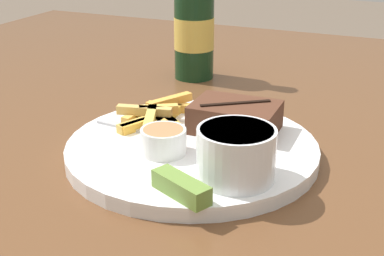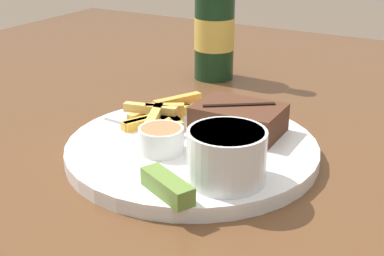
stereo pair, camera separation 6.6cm
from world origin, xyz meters
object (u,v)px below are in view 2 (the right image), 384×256
at_px(pickle_spear, 167,186).
at_px(beer_bottle, 214,31).
at_px(dipping_sauce_cup, 161,139).
at_px(fork_utensil, 140,127).
at_px(coleslaw_cup, 227,153).
at_px(dinner_plate, 192,149).
at_px(steak_portion, 239,119).

bearing_deg(pickle_spear, beer_bottle, 111.61).
distance_m(dipping_sauce_cup, fork_utensil, 0.08).
height_order(dipping_sauce_cup, beer_bottle, beer_bottle).
distance_m(coleslaw_cup, fork_utensil, 0.18).
bearing_deg(dinner_plate, dipping_sauce_cup, -115.46).
bearing_deg(dipping_sauce_cup, dinner_plate, 64.54).
bearing_deg(steak_portion, beer_bottle, 123.65).
xyz_separation_m(steak_portion, fork_utensil, (-0.12, -0.05, -0.02)).
bearing_deg(pickle_spear, coleslaw_cup, 56.85).
relative_size(coleslaw_cup, fork_utensil, 0.64).
relative_size(coleslaw_cup, dipping_sauce_cup, 1.56).
xyz_separation_m(fork_utensil, beer_bottle, (-0.05, 0.30, 0.07)).
bearing_deg(dinner_plate, beer_bottle, 112.80).
xyz_separation_m(pickle_spear, beer_bottle, (-0.17, 0.44, 0.06)).
height_order(pickle_spear, fork_utensil, pickle_spear).
bearing_deg(dinner_plate, pickle_spear, -71.37).
bearing_deg(steak_portion, pickle_spear, -87.95).
xyz_separation_m(dinner_plate, fork_utensil, (-0.08, 0.01, 0.01)).
xyz_separation_m(dinner_plate, beer_bottle, (-0.13, 0.31, 0.08)).
bearing_deg(beer_bottle, steak_portion, -56.35).
bearing_deg(fork_utensil, steak_portion, 28.83).
xyz_separation_m(dinner_plate, coleslaw_cup, (0.08, -0.07, 0.04)).
relative_size(dipping_sauce_cup, beer_bottle, 0.23).
relative_size(dinner_plate, steak_portion, 2.82).
bearing_deg(steak_portion, coleslaw_cup, -70.57).
bearing_deg(pickle_spear, fork_utensil, 133.35).
bearing_deg(dipping_sauce_cup, fork_utensil, 143.05).
bearing_deg(coleslaw_cup, beer_bottle, 119.24).
distance_m(coleslaw_cup, pickle_spear, 0.07).
bearing_deg(coleslaw_cup, dinner_plate, 140.14).
distance_m(dipping_sauce_cup, beer_bottle, 0.37).
distance_m(dinner_plate, dipping_sauce_cup, 0.05).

